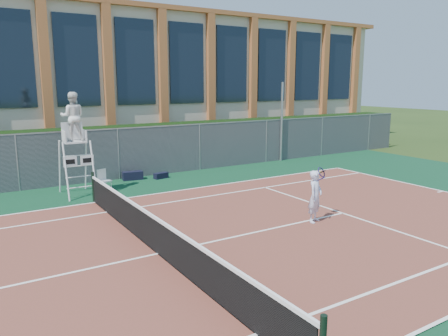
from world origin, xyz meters
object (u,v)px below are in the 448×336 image
umpire_chair (73,119)px  tennis_player (315,196)px  steel_pole (282,122)px  plastic_chair (103,178)px

umpire_chair → tennis_player: umpire_chair is taller
tennis_player → steel_pole: bearing=56.3°
plastic_chair → tennis_player: 8.33m
plastic_chair → tennis_player: bearing=-59.2°
steel_pole → tennis_player: steel_pole is taller
umpire_chair → tennis_player: (5.24, -7.21, -2.01)m
plastic_chair → umpire_chair: bearing=176.6°
plastic_chair → tennis_player: (4.26, -7.15, 0.30)m
umpire_chair → plastic_chair: bearing=-3.4°
steel_pole → tennis_player: 10.72m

